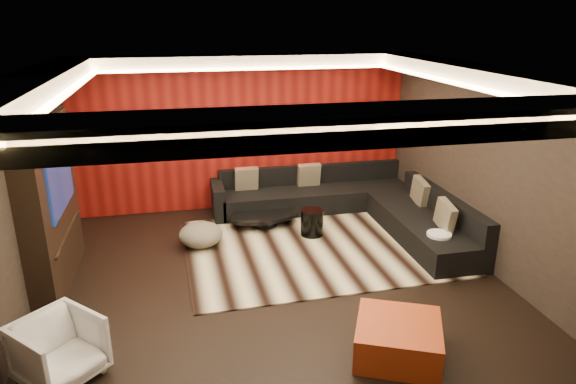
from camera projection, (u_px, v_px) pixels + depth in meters
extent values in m
cube|color=black|center=(276.00, 281.00, 7.01)|extent=(6.00, 6.00, 0.02)
cube|color=silver|center=(274.00, 70.00, 6.09)|extent=(6.00, 6.00, 0.02)
cube|color=black|center=(243.00, 133.00, 9.33)|extent=(6.00, 0.02, 2.80)
cube|color=black|center=(20.00, 200.00, 5.94)|extent=(0.02, 6.00, 2.80)
cube|color=black|center=(486.00, 168.00, 7.16)|extent=(0.02, 6.00, 2.80)
cube|color=#6B0C0A|center=(244.00, 133.00, 9.29)|extent=(5.98, 0.05, 2.78)
cube|color=silver|center=(244.00, 61.00, 8.62)|extent=(6.00, 0.60, 0.22)
cube|color=silver|center=(347.00, 125.00, 3.64)|extent=(6.00, 0.60, 0.22)
cube|color=silver|center=(31.00, 87.00, 5.58)|extent=(0.60, 4.80, 0.22)
cube|color=silver|center=(478.00, 75.00, 6.68)|extent=(0.60, 4.80, 0.22)
cube|color=#FFD899|center=(247.00, 69.00, 8.34)|extent=(4.80, 0.08, 0.04)
cube|color=#FFD899|center=(332.00, 128.00, 3.98)|extent=(4.80, 0.08, 0.04)
cube|color=#FFD899|center=(65.00, 94.00, 5.68)|extent=(0.08, 4.80, 0.04)
cube|color=#FFD899|center=(453.00, 83.00, 6.64)|extent=(0.08, 4.80, 0.04)
cube|color=black|center=(50.00, 205.00, 6.62)|extent=(0.30, 2.00, 2.20)
cube|color=black|center=(59.00, 179.00, 6.54)|extent=(0.04, 1.30, 0.80)
cube|color=black|center=(68.00, 233.00, 6.79)|extent=(0.04, 1.60, 0.04)
cube|color=beige|center=(316.00, 247.00, 7.99)|extent=(4.08, 3.11, 0.02)
cylinder|color=black|center=(264.00, 219.00, 8.77)|extent=(1.38, 1.38, 0.20)
cylinder|color=black|center=(312.00, 222.00, 8.34)|extent=(0.47, 0.47, 0.43)
ellipsoid|color=beige|center=(201.00, 235.00, 7.95)|extent=(0.70, 0.70, 0.37)
cylinder|color=white|center=(438.00, 247.00, 7.49)|extent=(0.46, 0.46, 0.44)
cube|color=maroon|center=(398.00, 339.00, 5.41)|extent=(1.15, 1.15, 0.39)
imported|color=white|center=(59.00, 350.00, 5.01)|extent=(1.01, 1.01, 0.66)
cube|color=black|center=(315.00, 198.00, 9.55)|extent=(3.50, 0.90, 0.40)
cube|color=black|center=(311.00, 174.00, 9.75)|extent=(3.50, 0.20, 0.35)
cube|color=black|center=(423.00, 228.00, 8.20)|extent=(0.90, 2.60, 0.40)
cube|color=black|center=(445.00, 205.00, 8.15)|extent=(0.20, 2.60, 0.35)
cube|color=black|center=(218.00, 200.00, 9.15)|extent=(0.20, 0.90, 0.60)
cube|color=beige|center=(246.00, 179.00, 9.29)|extent=(0.42, 0.20, 0.44)
cube|color=beige|center=(445.00, 216.00, 7.58)|extent=(0.12, 0.50, 0.50)
cube|color=beige|center=(420.00, 191.00, 8.62)|extent=(0.12, 0.50, 0.50)
cube|color=beige|center=(309.00, 175.00, 9.52)|extent=(0.42, 0.20, 0.44)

